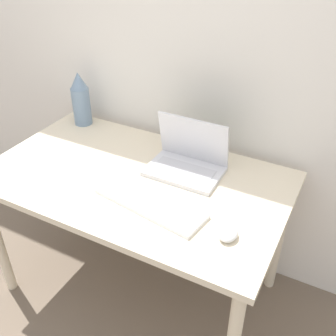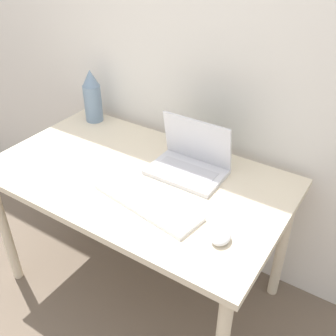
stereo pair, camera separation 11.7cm
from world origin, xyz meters
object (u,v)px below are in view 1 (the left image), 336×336
mouse (228,234)px  vase (81,99)px  laptop (187,160)px  keyboard (150,203)px

mouse → vase: (-1.00, 0.47, 0.12)m
laptop → keyboard: bearing=-94.3°
keyboard → laptop: bearing=85.7°
keyboard → mouse: 0.34m
mouse → vase: 1.12m
laptop → vase: 0.71m
laptop → keyboard: size_ratio=0.68×
mouse → laptop: bearing=134.2°
laptop → vase: bearing=167.9°
mouse → vase: size_ratio=0.30×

